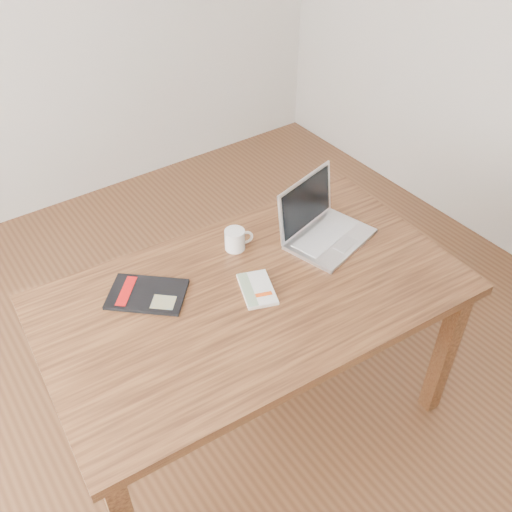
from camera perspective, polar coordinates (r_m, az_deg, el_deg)
room at (r=1.68m, az=-7.36°, el=10.70°), size 4.04×4.04×2.70m
desk at (r=2.12m, az=-0.17°, el=-5.28°), size 1.57×0.97×0.75m
white_guidebook at (r=2.06m, az=0.12°, el=-3.34°), size 0.17×0.21×0.02m
black_guidebook at (r=2.08m, az=-10.84°, el=-3.77°), size 0.32×0.31×0.01m
laptop at (r=2.29m, az=6.57°, el=3.01°), size 0.39×0.34×0.24m
coffee_mug at (r=2.22m, az=-2.06°, el=1.70°), size 0.11×0.08×0.09m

